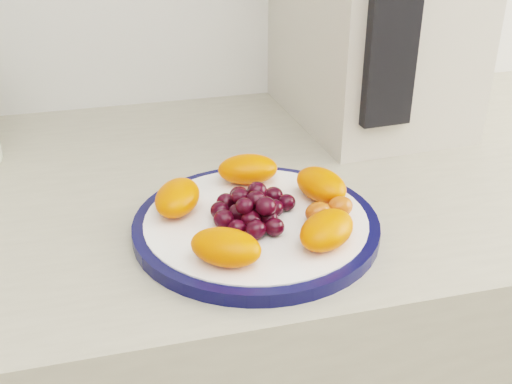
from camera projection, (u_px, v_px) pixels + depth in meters
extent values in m
cylinder|color=#090C34|center=(256.00, 226.00, 0.71)|extent=(0.27, 0.27, 0.01)
cylinder|color=white|center=(256.00, 225.00, 0.71)|extent=(0.25, 0.25, 0.02)
cube|color=black|center=(394.00, 13.00, 0.78)|extent=(0.07, 0.03, 0.29)
ellipsoid|color=#FF4100|center=(321.00, 185.00, 0.74)|extent=(0.07, 0.08, 0.03)
ellipsoid|color=#FF4100|center=(248.00, 169.00, 0.77)|extent=(0.08, 0.06, 0.03)
ellipsoid|color=#FF4100|center=(177.00, 198.00, 0.71)|extent=(0.07, 0.09, 0.03)
ellipsoid|color=#FF4100|center=(226.00, 247.00, 0.62)|extent=(0.09, 0.08, 0.03)
ellipsoid|color=#FF4100|center=(327.00, 230.00, 0.65)|extent=(0.09, 0.08, 0.03)
ellipsoid|color=black|center=(256.00, 212.00, 0.70)|extent=(0.02, 0.02, 0.02)
ellipsoid|color=black|center=(274.00, 208.00, 0.70)|extent=(0.02, 0.02, 0.02)
ellipsoid|color=black|center=(261.00, 202.00, 0.72)|extent=(0.02, 0.02, 0.02)
ellipsoid|color=black|center=(243.00, 205.00, 0.71)|extent=(0.02, 0.02, 0.02)
ellipsoid|color=black|center=(238.00, 213.00, 0.69)|extent=(0.02, 0.02, 0.02)
ellipsoid|color=black|center=(251.00, 219.00, 0.68)|extent=(0.02, 0.02, 0.02)
ellipsoid|color=black|center=(269.00, 218.00, 0.69)|extent=(0.02, 0.02, 0.02)
ellipsoid|color=black|center=(287.00, 202.00, 0.72)|extent=(0.02, 0.02, 0.02)
ellipsoid|color=black|center=(273.00, 196.00, 0.73)|extent=(0.02, 0.02, 0.02)
ellipsoid|color=black|center=(256.00, 193.00, 0.73)|extent=(0.02, 0.02, 0.02)
ellipsoid|color=black|center=(239.00, 195.00, 0.73)|extent=(0.02, 0.02, 0.02)
ellipsoid|color=black|center=(226.00, 202.00, 0.72)|extent=(0.02, 0.02, 0.02)
ellipsoid|color=black|center=(220.00, 210.00, 0.70)|extent=(0.02, 0.02, 0.02)
ellipsoid|color=black|center=(224.00, 219.00, 0.68)|extent=(0.02, 0.02, 0.02)
ellipsoid|color=black|center=(237.00, 228.00, 0.67)|extent=(0.02, 0.02, 0.02)
ellipsoid|color=black|center=(256.00, 229.00, 0.66)|extent=(0.02, 0.02, 0.02)
ellipsoid|color=black|center=(275.00, 227.00, 0.67)|extent=(0.02, 0.02, 0.02)
ellipsoid|color=black|center=(256.00, 199.00, 0.69)|extent=(0.02, 0.02, 0.02)
ellipsoid|color=black|center=(257.00, 191.00, 0.71)|extent=(0.02, 0.02, 0.02)
ellipsoid|color=black|center=(240.00, 196.00, 0.70)|extent=(0.02, 0.02, 0.02)
ellipsoid|color=black|center=(245.00, 206.00, 0.68)|extent=(0.02, 0.02, 0.02)
ellipsoid|color=black|center=(266.00, 207.00, 0.68)|extent=(0.02, 0.02, 0.02)
ellipsoid|color=#C04015|center=(318.00, 213.00, 0.69)|extent=(0.03, 0.03, 0.02)
ellipsoid|color=#C04015|center=(340.00, 207.00, 0.70)|extent=(0.04, 0.03, 0.02)
ellipsoid|color=#C04015|center=(337.00, 222.00, 0.67)|extent=(0.04, 0.04, 0.02)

